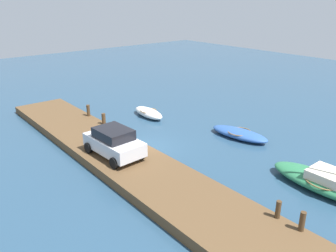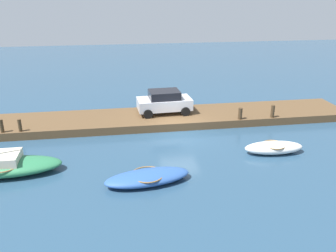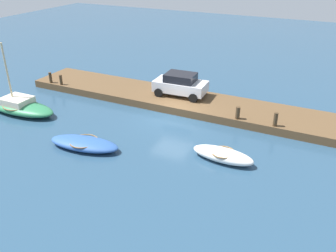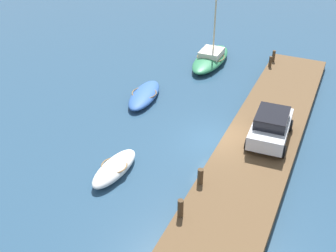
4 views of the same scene
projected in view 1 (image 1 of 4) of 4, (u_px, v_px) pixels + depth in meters
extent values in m
plane|color=navy|center=(146.00, 148.00, 21.94)|extent=(84.00, 84.00, 0.00)
cube|color=brown|center=(115.00, 154.00, 20.50)|extent=(25.43, 3.94, 0.54)
ellipsoid|color=white|center=(149.00, 113.00, 27.57)|extent=(3.48, 1.41, 0.68)
torus|color=olive|center=(149.00, 111.00, 27.51)|extent=(1.38, 1.38, 0.07)
ellipsoid|color=#2D7A4C|center=(326.00, 183.00, 17.04)|extent=(5.80, 2.11, 0.77)
torus|color=olive|center=(327.00, 180.00, 16.96)|extent=(2.16, 2.16, 0.07)
cube|color=beige|center=(330.00, 176.00, 16.78)|extent=(1.95, 1.57, 0.47)
ellipsoid|color=#2D569E|center=(239.00, 134.00, 23.47)|extent=(4.42, 2.17, 0.60)
torus|color=olive|center=(239.00, 132.00, 23.41)|extent=(1.87, 1.87, 0.07)
cylinder|color=#47331E|center=(88.00, 110.00, 26.08)|extent=(0.25, 0.25, 0.88)
cylinder|color=#47331E|center=(104.00, 119.00, 24.40)|extent=(0.28, 0.28, 0.81)
cylinder|color=#47331E|center=(278.00, 209.00, 14.01)|extent=(0.22, 0.22, 0.79)
cylinder|color=#47331E|center=(302.00, 221.00, 13.23)|extent=(0.23, 0.23, 0.85)
cube|color=silver|center=(114.00, 144.00, 19.46)|extent=(3.91, 2.04, 0.76)
cube|color=black|center=(113.00, 134.00, 19.22)|extent=(2.22, 1.74, 0.57)
cylinder|color=black|center=(141.00, 153.00, 19.26)|extent=(0.65, 0.25, 0.64)
cylinder|color=black|center=(114.00, 163.00, 18.09)|extent=(0.65, 0.25, 0.64)
cylinder|color=black|center=(115.00, 139.00, 21.10)|extent=(0.65, 0.25, 0.64)
cylinder|color=black|center=(88.00, 148.00, 19.93)|extent=(0.65, 0.25, 0.64)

